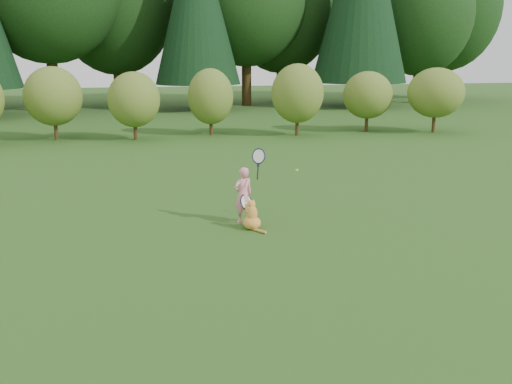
{
  "coord_description": "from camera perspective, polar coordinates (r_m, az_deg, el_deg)",
  "views": [
    {
      "loc": [
        -2.0,
        -9.01,
        3.12
      ],
      "look_at": [
        0.2,
        0.8,
        0.7
      ],
      "focal_mm": 40.0,
      "sensor_mm": 36.0,
      "label": 1
    }
  ],
  "objects": [
    {
      "name": "child",
      "position": [
        10.79,
        -1.23,
        -0.17
      ],
      "size": [
        0.65,
        0.46,
        1.61
      ],
      "rotation": [
        0.0,
        0.0,
        3.46
      ],
      "color": "pink",
      "rests_on": "ground"
    },
    {
      "name": "shrub_row",
      "position": [
        22.17,
        -7.52,
        8.97
      ],
      "size": [
        28.0,
        3.0,
        2.8
      ],
      "primitive_type": null,
      "color": "#5C7223",
      "rests_on": "ground"
    },
    {
      "name": "tennis_ball",
      "position": [
        10.91,
        4.09,
        2.18
      ],
      "size": [
        0.06,
        0.06,
        0.06
      ],
      "color": "#A0C817",
      "rests_on": "ground"
    },
    {
      "name": "ground",
      "position": [
        9.75,
        -0.12,
        -5.14
      ],
      "size": [
        100.0,
        100.0,
        0.0
      ],
      "primitive_type": "plane",
      "color": "#1F4914",
      "rests_on": "ground"
    },
    {
      "name": "cat",
      "position": [
        10.48,
        -0.44,
        -2.16
      ],
      "size": [
        0.42,
        0.81,
        0.75
      ],
      "rotation": [
        0.0,
        0.0,
        0.1
      ],
      "color": "orange",
      "rests_on": "ground"
    }
  ]
}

